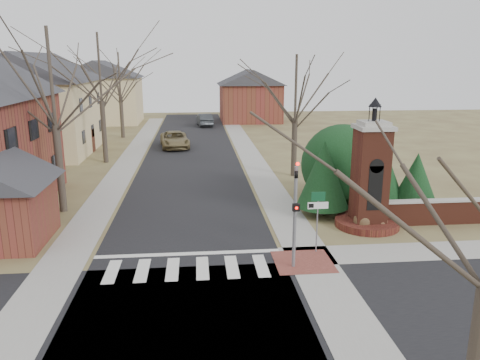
{
  "coord_description": "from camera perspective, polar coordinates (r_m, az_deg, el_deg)",
  "views": [
    {
      "loc": [
        0.47,
        -16.73,
        8.17
      ],
      "look_at": [
        2.62,
        6.0,
        2.32
      ],
      "focal_mm": 35.0,
      "sensor_mm": 36.0,
      "label": 1
    }
  ],
  "objects": [
    {
      "name": "sign_post",
      "position": [
        20.37,
        9.44,
        -3.61
      ],
      "size": [
        0.9,
        0.07,
        2.75
      ],
      "color": "slate",
      "rests_on": "ground"
    },
    {
      "name": "main_street",
      "position": [
        39.58,
        -5.98,
        2.38
      ],
      "size": [
        8.0,
        70.0,
        0.01
      ],
      "primitive_type": "cube",
      "color": "black",
      "rests_on": "ground"
    },
    {
      "name": "evergreen_mass",
      "position": [
        28.17,
        12.34,
        2.21
      ],
      "size": [
        4.8,
        4.8,
        4.8
      ],
      "primitive_type": "sphere",
      "color": "black",
      "rests_on": "ground"
    },
    {
      "name": "brick_gate_monument",
      "position": [
        24.09,
        15.51,
        -0.6
      ],
      "size": [
        3.2,
        3.2,
        6.47
      ],
      "color": "#5F2A1C",
      "rests_on": "ground"
    },
    {
      "name": "sidewalk_left",
      "position": [
        39.98,
        -13.46,
        2.19
      ],
      "size": [
        2.0,
        60.0,
        0.02
      ],
      "primitive_type": "cube",
      "color": "gray",
      "rests_on": "ground"
    },
    {
      "name": "house_stucco_left",
      "position": [
        46.04,
        -23.35,
        8.75
      ],
      "size": [
        9.8,
        12.8,
        9.28
      ],
      "color": "beige",
      "rests_on": "ground"
    },
    {
      "name": "stop_bar",
      "position": [
        20.71,
        -6.35,
        -8.94
      ],
      "size": [
        8.0,
        0.35,
        0.02
      ],
      "primitive_type": "cube",
      "color": "silver",
      "rests_on": "ground"
    },
    {
      "name": "evergreen_near",
      "position": [
        25.35,
        10.14,
        0.74
      ],
      "size": [
        2.8,
        2.8,
        4.1
      ],
      "color": "#473D33",
      "rests_on": "ground"
    },
    {
      "name": "house_distant_right",
      "position": [
        65.31,
        1.23,
        10.39
      ],
      "size": [
        8.8,
        8.8,
        7.3
      ],
      "color": "maroon",
      "rests_on": "ground"
    },
    {
      "name": "evergreen_far",
      "position": [
        27.5,
        20.69,
        0.24
      ],
      "size": [
        2.4,
        2.4,
        3.3
      ],
      "color": "#473D33",
      "rests_on": "ground"
    },
    {
      "name": "ground",
      "position": [
        18.62,
        -6.44,
        -11.76
      ],
      "size": [
        120.0,
        120.0,
        0.0
      ],
      "primitive_type": "plane",
      "color": "brown",
      "rests_on": "ground"
    },
    {
      "name": "curb_apron",
      "position": [
        19.99,
        7.7,
        -9.86
      ],
      "size": [
        2.4,
        2.4,
        0.02
      ],
      "primitive_type": "cube",
      "color": "brown",
      "rests_on": "ground"
    },
    {
      "name": "bare_tree_2",
      "position": [
        52.35,
        -14.53,
        12.66
      ],
      "size": [
        7.35,
        7.35,
        10.19
      ],
      "color": "#473D33",
      "rests_on": "ground"
    },
    {
      "name": "brick_garden_wall",
      "position": [
        26.42,
        24.47,
        -3.48
      ],
      "size": [
        7.5,
        0.5,
        1.3
      ],
      "color": "#5F2A1C",
      "rests_on": "ground"
    },
    {
      "name": "cross_street",
      "position": [
        15.98,
        -6.61,
        -16.47
      ],
      "size": [
        120.0,
        8.0,
        0.01
      ],
      "primitive_type": "cube",
      "color": "black",
      "rests_on": "ground"
    },
    {
      "name": "sidewalk_right_main",
      "position": [
        39.86,
        1.52,
        2.54
      ],
      "size": [
        2.0,
        60.0,
        0.02
      ],
      "primitive_type": "cube",
      "color": "gray",
      "rests_on": "ground"
    },
    {
      "name": "dry_shrub_left",
      "position": [
        24.09,
        14.67,
        -4.83
      ],
      "size": [
        0.88,
        0.88,
        0.88
      ],
      "primitive_type": "sphere",
      "color": "brown",
      "rests_on": "ground"
    },
    {
      "name": "crosswalk_zone",
      "position": [
        19.34,
        -6.41,
        -10.69
      ],
      "size": [
        8.0,
        2.2,
        0.02
      ],
      "primitive_type": "cube",
      "color": "silver",
      "rests_on": "ground"
    },
    {
      "name": "bare_tree_3",
      "position": [
        33.5,
        6.85,
        11.73
      ],
      "size": [
        7.0,
        7.0,
        9.7
      ],
      "color": "#473D33",
      "rests_on": "ground"
    },
    {
      "name": "evergreen_mid",
      "position": [
        27.44,
        16.16,
        2.08
      ],
      "size": [
        3.4,
        3.4,
        4.7
      ],
      "color": "#473D33",
      "rests_on": "ground"
    },
    {
      "name": "traffic_signal_pole",
      "position": [
        18.58,
        6.75,
        -3.23
      ],
      "size": [
        0.28,
        0.41,
        4.5
      ],
      "color": "slate",
      "rests_on": "ground"
    },
    {
      "name": "bare_tree_1",
      "position": [
        39.44,
        -16.81,
        13.57
      ],
      "size": [
        8.4,
        8.4,
        11.64
      ],
      "color": "#473D33",
      "rests_on": "ground"
    },
    {
      "name": "distant_car",
      "position": [
        60.72,
        -4.34,
        7.34
      ],
      "size": [
        2.2,
        4.95,
        1.58
      ],
      "primitive_type": "imported",
      "rotation": [
        0.0,
        0.0,
        3.25
      ],
      "color": "#33373B",
      "rests_on": "ground"
    },
    {
      "name": "dry_shrub_right",
      "position": [
        24.45,
        16.71,
        -4.88
      ],
      "size": [
        0.73,
        0.73,
        0.73
      ],
      "primitive_type": "sphere",
      "color": "brown",
      "rests_on": "ground"
    },
    {
      "name": "pickup_truck",
      "position": [
        45.7,
        -7.97,
        4.9
      ],
      "size": [
        3.16,
        5.79,
        1.54
      ],
      "primitive_type": "imported",
      "rotation": [
        0.0,
        0.0,
        0.11
      ],
      "color": "olive",
      "rests_on": "ground"
    },
    {
      "name": "house_distant_left",
      "position": [
        66.03,
        -16.58,
        10.37
      ],
      "size": [
        10.8,
        8.8,
        8.53
      ],
      "color": "beige",
      "rests_on": "ground"
    },
    {
      "name": "bare_tree_0",
      "position": [
        26.79,
        -22.14,
        12.33
      ],
      "size": [
        8.05,
        8.05,
        11.15
      ],
      "color": "#473D33",
      "rests_on": "ground"
    }
  ]
}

